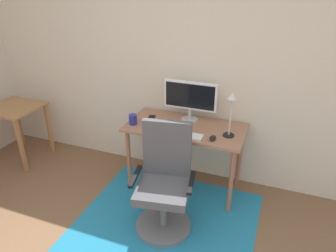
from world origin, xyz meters
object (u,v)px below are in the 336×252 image
object	(u,v)px
desk	(185,134)
side_table	(16,117)
monitor	(190,97)
desk_lamp	(231,107)
coffee_cup	(133,119)
cell_phone	(151,118)
computer_mouse	(213,138)
keyboard	(181,134)
office_chair	(164,188)

from	to	relation	value
desk	side_table	world-z (taller)	desk
desk	monitor	size ratio (longest dim) A/B	2.16
desk_lamp	side_table	bearing A→B (deg)	-177.60
coffee_cup	cell_phone	distance (m)	0.24
monitor	computer_mouse	distance (m)	0.55
keyboard	desk_lamp	xyz separation A→B (m)	(0.44, 0.15, 0.30)
coffee_cup	computer_mouse	bearing A→B (deg)	-2.45
monitor	desk_lamp	world-z (taller)	desk_lamp
desk	computer_mouse	world-z (taller)	computer_mouse
keyboard	side_table	world-z (taller)	keyboard
keyboard	monitor	bearing A→B (deg)	94.75
monitor	desk_lamp	xyz separation A→B (m)	(0.47, -0.22, 0.05)
keyboard	office_chair	distance (m)	0.56
cell_phone	computer_mouse	bearing A→B (deg)	-25.81
desk	computer_mouse	size ratio (longest dim) A/B	11.86
cell_phone	coffee_cup	bearing A→B (deg)	-128.53
keyboard	desk	bearing A→B (deg)	96.11
computer_mouse	office_chair	size ratio (longest dim) A/B	0.10
monitor	office_chair	world-z (taller)	monitor
desk_lamp	computer_mouse	bearing A→B (deg)	-134.93
coffee_cup	office_chair	world-z (taller)	office_chair
desk	keyboard	bearing A→B (deg)	-83.89
computer_mouse	cell_phone	size ratio (longest dim) A/B	0.74
desk_lamp	keyboard	bearing A→B (deg)	-160.84
monitor	side_table	world-z (taller)	monitor
computer_mouse	cell_phone	bearing A→B (deg)	162.20
desk	side_table	size ratio (longest dim) A/B	1.71
desk	coffee_cup	xyz separation A→B (m)	(-0.53, -0.15, 0.14)
computer_mouse	keyboard	bearing A→B (deg)	-175.68
office_chair	desk	bearing A→B (deg)	81.14
monitor	keyboard	distance (m)	0.45
keyboard	coffee_cup	xyz separation A→B (m)	(-0.56, 0.06, 0.04)
computer_mouse	side_table	xyz separation A→B (m)	(-2.49, 0.02, -0.18)
desk	side_table	xyz separation A→B (m)	(-2.16, -0.16, -0.08)
cell_phone	monitor	bearing A→B (deg)	6.88
monitor	side_table	size ratio (longest dim) A/B	0.79
desk	cell_phone	world-z (taller)	cell_phone
cell_phone	office_chair	size ratio (longest dim) A/B	0.14
desk	keyboard	world-z (taller)	keyboard
desk	office_chair	world-z (taller)	office_chair
keyboard	coffee_cup	size ratio (longest dim) A/B	4.02
side_table	office_chair	bearing A→B (deg)	-12.55
monitor	desk_lamp	size ratio (longest dim) A/B	1.27
cell_phone	desk_lamp	size ratio (longest dim) A/B	0.31
computer_mouse	desk_lamp	xyz separation A→B (m)	(0.13, 0.13, 0.29)
office_chair	side_table	bearing A→B (deg)	157.29
side_table	keyboard	bearing A→B (deg)	-1.13
desk_lamp	office_chair	world-z (taller)	desk_lamp
keyboard	computer_mouse	world-z (taller)	computer_mouse
computer_mouse	side_table	distance (m)	2.50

